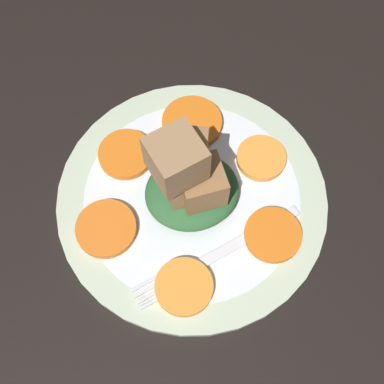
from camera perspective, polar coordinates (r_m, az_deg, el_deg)
table_slab at (r=54.92cm, az=-0.00°, el=-1.32°), size 120.00×120.00×2.00cm
plate at (r=53.52cm, az=-0.00°, el=-0.69°), size 29.91×29.91×1.05cm
carrot_slice_0 at (r=55.28cm, az=-7.85°, el=4.47°), size 6.21×6.21×0.89cm
carrot_slice_1 at (r=51.91cm, az=-10.14°, el=-4.27°), size 6.47×6.47×0.89cm
carrot_slice_2 at (r=49.37cm, az=-0.95°, el=-11.15°), size 5.96×5.96×0.89cm
carrot_slice_3 at (r=51.58cm, az=9.55°, el=-5.01°), size 6.09×6.09×0.89cm
carrot_slice_4 at (r=55.09cm, az=8.20°, el=4.01°), size 5.62×5.62×0.89cm
carrot_slice_5 at (r=56.90cm, az=0.00°, el=8.24°), size 7.05×7.05×0.89cm
center_pile at (r=49.06cm, az=-0.37°, el=1.70°), size 10.26×9.24×11.88cm
fork at (r=50.50cm, az=2.78°, el=-7.54°), size 19.49×5.62×0.40cm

